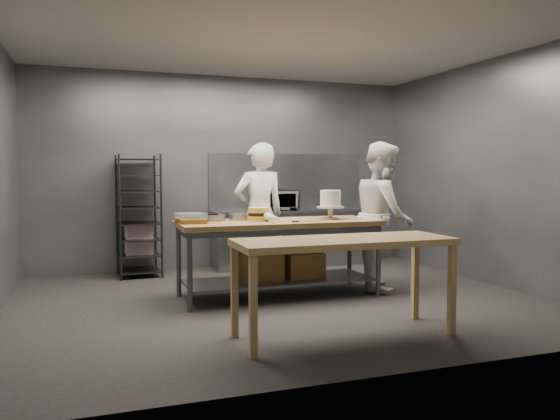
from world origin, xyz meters
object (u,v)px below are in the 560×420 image
Objects in this scene: near_counter at (344,248)px; speed_rack at (139,217)px; chef_behind at (259,214)px; microwave at (279,201)px; chef_right at (383,215)px; layer_cake at (259,214)px; frosted_cake_stand at (330,201)px; work_table at (278,249)px.

speed_rack is at bearing 112.83° from near_counter.
chef_behind is 3.47× the size of microwave.
chef_right reaches higher than near_counter.
near_counter is at bearing -80.91° from layer_cake.
microwave is at bearing 44.70° from chef_right.
chef_behind reaches higher than layer_cake.
speed_rack is (-1.52, 3.61, 0.04)m from near_counter.
frosted_cake_stand is at bearing 117.72° from chef_right.
work_table reaches higher than near_counter.
work_table is 1.27× the size of chef_right.
work_table is 0.88m from frosted_cake_stand.
layer_cake is at bearing 173.75° from work_table.
near_counter is 1.77m from layer_cake.
chef_right is at bearing -69.57° from microwave.
near_counter is 1.06× the size of chef_behind.
microwave is 2.18× the size of layer_cake.
frosted_cake_stand reaches higher than work_table.
near_counter is 1.14× the size of speed_rack.
work_table is at bearing 114.48° from chef_right.
near_counter is 5.60× the size of frosted_cake_stand.
chef_behind is 0.71m from layer_cake.
microwave is (0.72, 1.27, 0.11)m from chef_behind.
chef_right is (2.91, -1.89, 0.09)m from speed_rack.
frosted_cake_stand is (0.66, -0.04, 0.57)m from work_table.
chef_behind is 1.47m from microwave.
microwave is (0.70, 1.97, 0.48)m from work_table.
speed_rack reaches higher than frosted_cake_stand.
frosted_cake_stand is (0.69, -0.74, 0.20)m from chef_behind.
microwave is 1.52× the size of frosted_cake_stand.
work_table is at bearing 176.46° from frosted_cake_stand.
frosted_cake_stand reaches higher than layer_cake.
work_table is 0.79m from chef_behind.
near_counter is at bearing -67.17° from speed_rack.
microwave is (-0.73, 1.97, 0.11)m from chef_right.
chef_behind reaches higher than work_table.
chef_right is at bearing -33.02° from speed_rack.
layer_cake is at bearing 99.09° from near_counter.
chef_behind is 7.56× the size of layer_cake.
work_table is 2.42m from speed_rack.
microwave is (2.17, 0.08, 0.19)m from speed_rack.
speed_rack is at bearing -177.89° from microwave.
layer_cake reaches higher than work_table.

